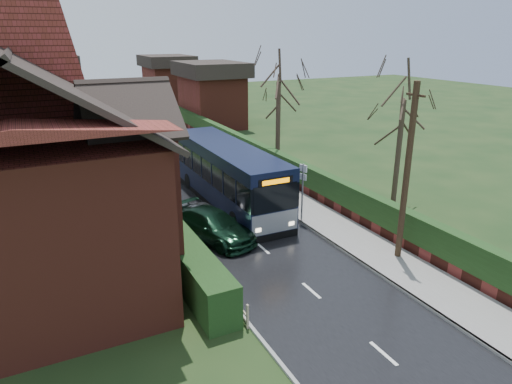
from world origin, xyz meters
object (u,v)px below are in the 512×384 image
brick_house (33,164)px  car_green (213,225)px  bus (228,176)px  car_silver (206,218)px  telegraph_pole (407,174)px  bus_stop_sign (303,184)px

brick_house → car_green: (7.13, -0.78, -3.69)m
brick_house → car_green: bearing=-6.2°
bus → car_green: 4.85m
bus → car_silver: 3.89m
brick_house → bus: (9.65, 3.25, -2.70)m
brick_house → telegraph_pole: (13.53, -6.19, -0.57)m
car_green → telegraph_pole: bearing=-59.1°
bus → bus_stop_sign: 4.77m
car_silver → car_green: bearing=-106.7°
car_silver → telegraph_pole: bearing=-58.1°
car_green → bus: bearing=39.2°
bus_stop_sign → telegraph_pole: telegraph_pole is taller
bus → car_silver: bus is taller
car_green → bus_stop_sign: (4.80, -0.14, 1.36)m
car_green → brick_house: bearing=154.9°
bus_stop_sign → brick_house: bearing=162.2°
car_silver → telegraph_pole: size_ratio=0.49×
car_green → bus_stop_sign: bus_stop_sign is taller
car_silver → car_green: 1.17m
brick_house → bus: brick_house is taller
bus → bus_stop_sign: (2.29, -4.17, 0.38)m
car_green → telegraph_pole: telegraph_pole is taller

